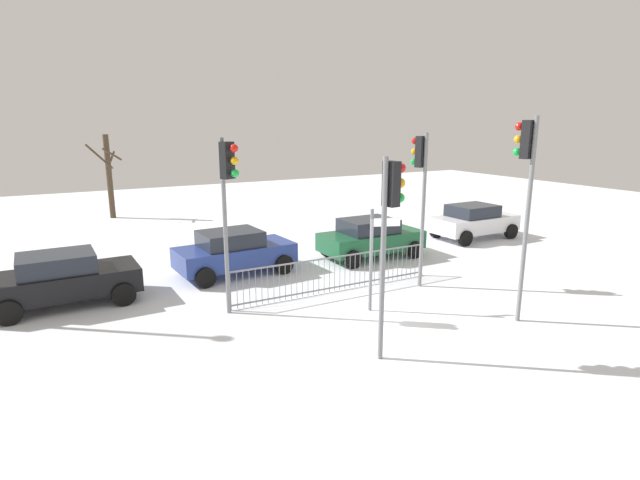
{
  "coord_description": "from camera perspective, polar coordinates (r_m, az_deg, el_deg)",
  "views": [
    {
      "loc": [
        -7.15,
        -9.46,
        4.93
      ],
      "look_at": [
        -0.39,
        2.93,
        1.57
      ],
      "focal_mm": 28.04,
      "sensor_mm": 36.0,
      "label": 1
    }
  ],
  "objects": [
    {
      "name": "pedestrian_guard_railing",
      "position": [
        14.81,
        1.69,
        -3.83
      ],
      "size": [
        6.66,
        0.07,
        1.07
      ],
      "rotation": [
        0.0,
        0.0,
        0.0
      ],
      "color": "slate",
      "rests_on": "ground"
    },
    {
      "name": "traffic_light_mid_left",
      "position": [
        10.15,
        7.95,
        3.04
      ],
      "size": [
        0.57,
        0.34,
        4.27
      ],
      "rotation": [
        0.0,
        0.0,
        4.83
      ],
      "color": "slate",
      "rests_on": "ground"
    },
    {
      "name": "traffic_light_foreground_right",
      "position": [
        12.64,
        -10.5,
        5.91
      ],
      "size": [
        0.41,
        0.52,
        4.55
      ],
      "rotation": [
        0.0,
        0.0,
        3.62
      ],
      "color": "slate",
      "rests_on": "ground"
    },
    {
      "name": "car_white_far",
      "position": [
        22.5,
        17.13,
        2.11
      ],
      "size": [
        3.83,
        1.97,
        1.47
      ],
      "rotation": [
        0.0,
        0.0,
        0.02
      ],
      "color": "silver",
      "rests_on": "ground"
    },
    {
      "name": "car_blue_trailing",
      "position": [
        16.65,
        -9.8,
        -1.31
      ],
      "size": [
        3.9,
        2.13,
        1.47
      ],
      "rotation": [
        0.0,
        0.0,
        0.06
      ],
      "color": "navy",
      "rests_on": "ground"
    },
    {
      "name": "traffic_light_rear_right",
      "position": [
        13.02,
        22.45,
        6.94
      ],
      "size": [
        0.36,
        0.56,
        5.07
      ],
      "rotation": [
        0.0,
        0.0,
        0.2
      ],
      "color": "slate",
      "rests_on": "ground"
    },
    {
      "name": "traffic_light_foreground_left",
      "position": [
        15.09,
        11.43,
        7.24
      ],
      "size": [
        0.36,
        0.56,
        4.62
      ],
      "rotation": [
        0.0,
        0.0,
        0.23
      ],
      "color": "slate",
      "rests_on": "ground"
    },
    {
      "name": "car_green_near",
      "position": [
        18.49,
        5.79,
        0.29
      ],
      "size": [
        3.81,
        1.95,
        1.47
      ],
      "rotation": [
        0.0,
        0.0,
        0.01
      ],
      "color": "#195933",
      "rests_on": "ground"
    },
    {
      "name": "ground_plane",
      "position": [
        12.84,
        7.92,
        -9.33
      ],
      "size": [
        60.0,
        60.0,
        0.0
      ],
      "primitive_type": "plane",
      "color": "white"
    },
    {
      "name": "bare_tree_left",
      "position": [
        28.14,
        -22.95,
        6.87
      ],
      "size": [
        1.69,
        1.43,
        4.3
      ],
      "color": "#473828",
      "rests_on": "ground"
    },
    {
      "name": "direction_sign_post",
      "position": [
        13.12,
        6.15,
        -1.63
      ],
      "size": [
        0.75,
        0.33,
        2.75
      ],
      "rotation": [
        0.0,
        0.0,
        -0.37
      ],
      "color": "slate",
      "rests_on": "ground"
    },
    {
      "name": "car_black_mid",
      "position": [
        15.34,
        -27.27,
        -3.91
      ],
      "size": [
        3.84,
        2.0,
        1.47
      ],
      "rotation": [
        0.0,
        0.0,
        0.03
      ],
      "color": "black",
      "rests_on": "ground"
    }
  ]
}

